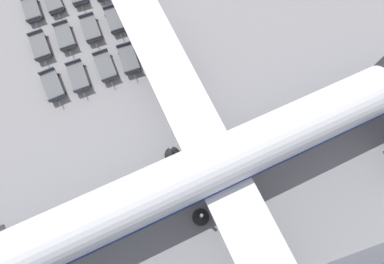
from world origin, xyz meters
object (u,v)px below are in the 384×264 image
object	(u,v)px
baggage_dolly_row_near_col_c	(40,46)
baggage_dolly_row_mid_a_col_d	(78,77)
baggage_dolly_row_mid_a_col_b	(53,1)
airplane	(230,158)
baggage_dolly_row_mid_b_col_c	(91,29)
baggage_dolly_row_far_col_d	(129,59)
baggage_dolly_row_near_col_b	(31,9)
baggage_dolly_row_far_col_c	(115,20)
baggage_dolly_row_mid_b_col_d	(105,66)
baggage_dolly_row_near_col_d	(53,86)
baggage_dolly_row_mid_a_col_c	(65,37)

from	to	relation	value
baggage_dolly_row_near_col_c	baggage_dolly_row_mid_a_col_d	size ratio (longest dim) A/B	1.00
baggage_dolly_row_near_col_c	baggage_dolly_row_mid_a_col_b	xyz separation A→B (m)	(-4.93, 2.02, 0.00)
airplane	baggage_dolly_row_mid_a_col_d	size ratio (longest dim) A/B	11.90
baggage_dolly_row_mid_b_col_c	baggage_dolly_row_far_col_d	size ratio (longest dim) A/B	1.00
baggage_dolly_row_near_col_b	baggage_dolly_row_mid_a_col_d	world-z (taller)	same
baggage_dolly_row_far_col_c	baggage_dolly_row_mid_b_col_c	bearing A→B (deg)	-83.07
baggage_dolly_row_mid_b_col_d	baggage_dolly_row_far_col_d	xyz separation A→B (m)	(-0.10, 2.24, 0.00)
baggage_dolly_row_near_col_b	baggage_dolly_row_mid_b_col_c	world-z (taller)	same
baggage_dolly_row_mid_a_col_b	baggage_dolly_row_far_col_c	distance (m)	6.82
baggage_dolly_row_near_col_d	baggage_dolly_row_mid_a_col_b	world-z (taller)	same
baggage_dolly_row_mid_a_col_c	baggage_dolly_row_far_col_d	size ratio (longest dim) A/B	1.01
baggage_dolly_row_mid_b_col_d	baggage_dolly_row_far_col_d	bearing A→B (deg)	92.67
baggage_dolly_row_far_col_d	baggage_dolly_row_mid_a_col_c	bearing A→B (deg)	-129.32
baggage_dolly_row_mid_a_col_d	airplane	bearing A→B (deg)	39.67
baggage_dolly_row_mid_b_col_c	baggage_dolly_row_far_col_d	xyz separation A→B (m)	(4.44, 2.71, 0.00)
baggage_dolly_row_mid_a_col_d	baggage_dolly_row_mid_b_col_c	xyz separation A→B (m)	(-4.85, 2.13, 0.00)
airplane	baggage_dolly_row_far_col_c	world-z (taller)	airplane
baggage_dolly_row_near_col_c	baggage_dolly_row_near_col_d	bearing A→B (deg)	5.98
baggage_dolly_row_far_col_d	baggage_dolly_row_near_col_b	bearing A→B (deg)	-137.30
baggage_dolly_row_near_col_c	baggage_dolly_row_far_col_d	distance (m)	8.63
baggage_dolly_row_mid_a_col_c	baggage_dolly_row_mid_b_col_c	distance (m)	2.55
baggage_dolly_row_mid_a_col_d	baggage_dolly_row_mid_b_col_d	world-z (taller)	same
baggage_dolly_row_near_col_c	baggage_dolly_row_mid_b_col_c	distance (m)	5.00
baggage_dolly_row_far_col_c	baggage_dolly_row_mid_a_col_b	bearing A→B (deg)	-127.09
baggage_dolly_row_mid_b_col_c	baggage_dolly_row_far_col_d	bearing A→B (deg)	31.35
baggage_dolly_row_mid_b_col_d	baggage_dolly_row_mid_a_col_c	bearing A→B (deg)	-145.65
baggage_dolly_row_mid_b_col_d	baggage_dolly_row_far_col_d	size ratio (longest dim) A/B	1.01
baggage_dolly_row_far_col_c	baggage_dolly_row_far_col_d	xyz separation A→B (m)	(4.75, 0.22, 0.00)
baggage_dolly_row_near_col_c	baggage_dolly_row_far_col_c	size ratio (longest dim) A/B	1.00
baggage_dolly_row_mid_a_col_d	baggage_dolly_row_mid_b_col_d	xyz separation A→B (m)	(-0.30, 2.60, 0.00)
baggage_dolly_row_near_col_c	baggage_dolly_row_mid_b_col_d	size ratio (longest dim) A/B	1.00
baggage_dolly_row_near_col_c	baggage_dolly_row_mid_a_col_b	size ratio (longest dim) A/B	1.00
baggage_dolly_row_mid_a_col_c	baggage_dolly_row_mid_a_col_d	xyz separation A→B (m)	(4.72, 0.42, 0.00)
baggage_dolly_row_mid_a_col_d	baggage_dolly_row_far_col_d	distance (m)	4.86
baggage_dolly_row_near_col_c	airplane	bearing A→B (deg)	38.07
baggage_dolly_row_mid_a_col_b	baggage_dolly_row_mid_a_col_c	size ratio (longest dim) A/B	1.00
baggage_dolly_row_mid_a_col_c	baggage_dolly_row_far_col_c	distance (m)	5.06
baggage_dolly_row_near_col_c	baggage_dolly_row_mid_b_col_c	world-z (taller)	same
baggage_dolly_row_mid_a_col_b	baggage_dolly_row_far_col_d	size ratio (longest dim) A/B	1.01
baggage_dolly_row_mid_a_col_d	baggage_dolly_row_far_col_d	bearing A→B (deg)	94.84
baggage_dolly_row_mid_a_col_d	baggage_dolly_row_near_col_c	bearing A→B (deg)	-146.76
airplane	baggage_dolly_row_near_col_d	bearing A→B (deg)	-133.78
baggage_dolly_row_near_col_d	baggage_dolly_row_mid_b_col_d	bearing A→B (deg)	95.71
baggage_dolly_row_mid_a_col_c	baggage_dolly_row_far_col_d	distance (m)	6.80
baggage_dolly_row_near_col_b	baggage_dolly_row_near_col_d	distance (m)	9.14
baggage_dolly_row_mid_a_col_d	baggage_dolly_row_far_col_d	xyz separation A→B (m)	(-0.41, 4.84, 0.00)
airplane	baggage_dolly_row_mid_a_col_c	distance (m)	19.90
baggage_dolly_row_mid_a_col_d	baggage_dolly_row_near_col_d	bearing A→B (deg)	-85.37
airplane	baggage_dolly_row_far_col_c	xyz separation A→B (m)	(-17.15, -5.32, -3.05)
baggage_dolly_row_mid_a_col_d	baggage_dolly_row_mid_a_col_c	bearing A→B (deg)	-174.93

